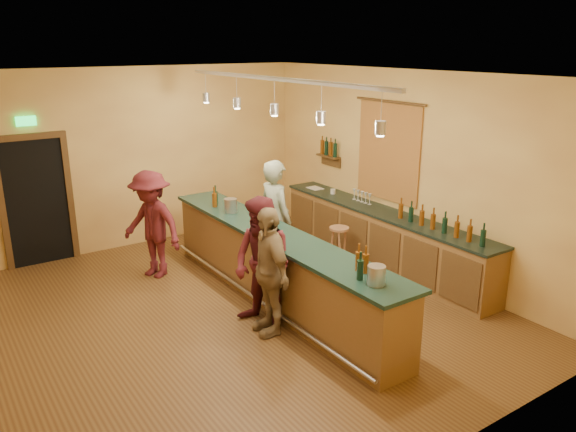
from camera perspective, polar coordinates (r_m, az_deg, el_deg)
floor at (r=7.90m, az=-5.83°, el=-9.88°), size 7.00×7.00×0.00m
ceiling at (r=7.05m, az=-6.64°, el=13.97°), size 6.50×7.00×0.02m
wall_back at (r=10.45m, az=-15.39°, el=5.66°), size 6.50×0.02×3.20m
wall_front at (r=4.70m, az=14.67°, el=-8.37°), size 6.50×0.02×3.20m
wall_right at (r=9.24m, az=11.88°, el=4.44°), size 0.02×7.00×3.20m
doorway at (r=10.13m, az=-24.20°, el=1.63°), size 1.15×0.09×2.48m
tapestry at (r=9.45m, az=10.15°, el=6.37°), size 0.03×1.40×1.60m
bottle_shelf at (r=10.55m, az=4.17°, el=6.70°), size 0.17×0.55×0.54m
back_counter at (r=9.47m, az=9.51°, el=-2.13°), size 0.60×4.55×1.27m
tasting_bar at (r=7.99m, az=-1.27°, el=-4.69°), size 0.74×5.10×1.38m
pendant_track at (r=7.44m, az=-1.39°, el=12.56°), size 0.11×4.60×0.50m
bartender at (r=8.82m, az=-1.24°, el=-0.26°), size 0.47×0.70×1.87m
customer_a at (r=7.19m, az=-2.58°, el=-4.94°), size 0.87×1.00×1.76m
customer_b at (r=7.09m, az=-1.98°, el=-5.60°), size 0.54×1.03×1.68m
customer_c at (r=9.04m, az=-13.67°, el=-0.84°), size 1.05×1.28×1.72m
bar_stool at (r=9.31m, az=5.20°, el=-2.00°), size 0.33×0.33×0.68m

